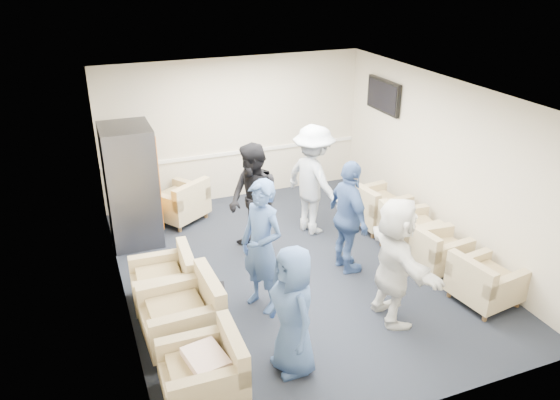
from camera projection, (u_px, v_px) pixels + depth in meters
name	position (u px, v px, depth m)	size (l,w,h in m)	color
floor	(296.00, 270.00, 8.27)	(6.00, 6.00, 0.00)	black
ceiling	(299.00, 93.00, 7.16)	(6.00, 6.00, 0.00)	silver
back_wall	(235.00, 130.00, 10.26)	(5.00, 0.02, 2.70)	beige
front_wall	(421.00, 303.00, 5.17)	(5.00, 0.02, 2.70)	beige
left_wall	(115.00, 216.00, 6.88)	(0.02, 6.00, 2.70)	beige
right_wall	(444.00, 165.00, 8.55)	(0.02, 6.00, 2.70)	beige
chair_rail	(236.00, 153.00, 10.43)	(4.98, 0.04, 0.06)	white
tv	(383.00, 96.00, 9.76)	(0.10, 1.00, 0.58)	black
armchair_left_near	(208.00, 373.00, 5.76)	(0.85, 0.85, 0.67)	tan
armchair_left_mid	(187.00, 316.00, 6.62)	(0.94, 0.94, 0.73)	tan
armchair_left_far	(167.00, 282.00, 7.37)	(0.85, 0.85, 0.65)	tan
armchair_right_near	(483.00, 283.00, 7.37)	(0.87, 0.87, 0.62)	tan
armchair_right_midnear	(433.00, 251.00, 8.16)	(0.86, 0.86, 0.63)	tan
armchair_right_midfar	(410.00, 234.00, 8.59)	(0.93, 0.93, 0.69)	tan
armchair_right_far	(375.00, 208.00, 9.47)	(0.95, 0.95, 0.68)	tan
armchair_corner	(181.00, 204.00, 9.66)	(1.15, 1.15, 0.66)	tan
vending_machine	(131.00, 185.00, 8.76)	(0.79, 0.93, 1.96)	#53535B
backpack	(214.00, 296.00, 7.20)	(0.32, 0.26, 0.49)	black
pillow	(206.00, 360.00, 5.68)	(0.49, 0.37, 0.14)	white
person_front_left	(293.00, 311.00, 6.01)	(0.77, 0.50, 1.57)	#3C5991
person_mid_left	(262.00, 247.00, 7.05)	(0.67, 0.44, 1.83)	#3C5991
person_back_left	(254.00, 202.00, 8.33)	(0.89, 0.69, 1.82)	black
person_back_right	(313.00, 180.00, 9.06)	(1.21, 0.70, 1.88)	white
person_mid_right	(349.00, 218.00, 7.93)	(1.02, 0.42, 1.74)	#3C5991
person_front_right	(395.00, 261.00, 6.84)	(1.59, 0.51, 1.71)	white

